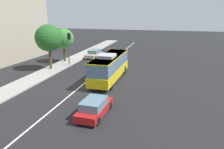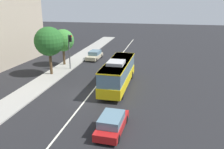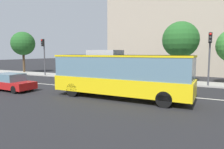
{
  "view_description": "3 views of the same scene",
  "coord_description": "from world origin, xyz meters",
  "views": [
    {
      "loc": [
        -22.18,
        -9.64,
        8.38
      ],
      "look_at": [
        2.16,
        -3.16,
        1.05
      ],
      "focal_mm": 35.07,
      "sensor_mm": 36.0,
      "label": 1
    },
    {
      "loc": [
        -22.52,
        -7.43,
        10.01
      ],
      "look_at": [
        3.39,
        -1.83,
        1.48
      ],
      "focal_mm": 37.7,
      "sensor_mm": 36.0,
      "label": 2
    },
    {
      "loc": [
        9.23,
        -15.74,
        3.26
      ],
      "look_at": [
        2.96,
        -3.13,
        1.76
      ],
      "focal_mm": 32.65,
      "sensor_mm": 36.0,
      "label": 3
    }
  ],
  "objects": [
    {
      "name": "ground_plane",
      "position": [
        0.0,
        0.0,
        0.0
      ],
      "size": [
        160.0,
        160.0,
        0.0
      ],
      "primitive_type": "plane",
      "color": "black"
    },
    {
      "name": "sidewalk_kerb",
      "position": [
        0.0,
        6.89,
        0.07
      ],
      "size": [
        80.0,
        3.14,
        0.14
      ],
      "primitive_type": "cube",
      "color": "#9E9B93",
      "rests_on": "ground_plane"
    },
    {
      "name": "lane_centre_line",
      "position": [
        0.0,
        0.0,
        0.01
      ],
      "size": [
        76.0,
        0.16,
        0.01
      ],
      "primitive_type": "cube",
      "color": "silver",
      "rests_on": "ground_plane"
    },
    {
      "name": "transit_bus",
      "position": [
        3.3,
        -2.57,
        1.81
      ],
      "size": [
        10.03,
        2.62,
        3.46
      ],
      "rotation": [
        0.0,
        0.0,
        -0.01
      ],
      "color": "yellow",
      "rests_on": "ground_plane"
    },
    {
      "name": "sedan_red",
      "position": [
        -6.5,
        -3.97,
        0.72
      ],
      "size": [
        4.58,
        2.0,
        1.46
      ],
      "rotation": [
        0.0,
        0.0,
        -0.05
      ],
      "color": "#B21919",
      "rests_on": "ground_plane"
    },
    {
      "name": "traffic_light_near_corner",
      "position": [
        -11.99,
        5.49,
        3.56
      ],
      "size": [
        0.33,
        0.62,
        5.2
      ],
      "rotation": [
        0.0,
        0.0,
        -1.52
      ],
      "color": "#47474C",
      "rests_on": "ground_plane"
    },
    {
      "name": "traffic_light_mid_block",
      "position": [
        8.88,
        5.55,
        3.56
      ],
      "size": [
        0.33,
        0.62,
        5.2
      ],
      "rotation": [
        0.0,
        0.0,
        -1.55
      ],
      "color": "#47474C",
      "rests_on": "ground_plane"
    },
    {
      "name": "street_tree_kerbside_left",
      "position": [
        -18.48,
        7.59,
        4.74
      ],
      "size": [
        3.76,
        3.76,
        6.64
      ],
      "color": "#4C3823",
      "rests_on": "ground_plane"
    },
    {
      "name": "street_tree_kerbside_right",
      "position": [
        5.98,
        7.28,
        4.64
      ],
      "size": [
        3.86,
        3.86,
        6.59
      ],
      "color": "#4C3823",
      "rests_on": "ground_plane"
    },
    {
      "name": "office_block_background",
      "position": [
        5.66,
        22.88,
        11.9
      ],
      "size": [
        25.75,
        17.21,
        23.8
      ],
      "rotation": [
        0.0,
        0.0,
        -0.05
      ],
      "color": "tan",
      "rests_on": "ground_plane"
    }
  ]
}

